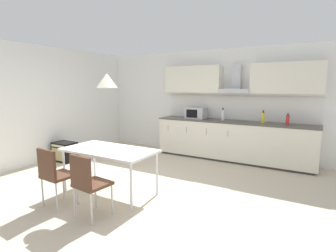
# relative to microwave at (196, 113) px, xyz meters

# --- Properties ---
(ground_plane) EXTENTS (8.57, 8.84, 0.02)m
(ground_plane) POSITION_rel_microwave_xyz_m (0.09, -2.63, -1.08)
(ground_plane) COLOR beige
(wall_back) EXTENTS (6.85, 0.10, 2.62)m
(wall_back) POSITION_rel_microwave_xyz_m (0.09, 0.37, 0.24)
(wall_back) COLOR white
(wall_back) RESTS_ON ground_plane
(wall_left) EXTENTS (0.10, 7.07, 2.62)m
(wall_left) POSITION_rel_microwave_xyz_m (-2.81, -2.63, 0.24)
(wall_left) COLOR white
(wall_left) RESTS_ON ground_plane
(kitchen_counter) EXTENTS (3.62, 0.66, 0.93)m
(kitchen_counter) POSITION_rel_microwave_xyz_m (0.92, 0.00, -0.60)
(kitchen_counter) COLOR #333333
(kitchen_counter) RESTS_ON ground_plane
(backsplash_tile) EXTENTS (3.60, 0.02, 0.57)m
(backsplash_tile) POSITION_rel_microwave_xyz_m (0.92, 0.31, 0.15)
(backsplash_tile) COLOR silver
(backsplash_tile) RESTS_ON kitchen_counter
(upper_wall_cabinets) EXTENTS (3.60, 0.40, 0.65)m
(upper_wall_cabinets) POSITION_rel_microwave_xyz_m (0.92, 0.15, 0.82)
(upper_wall_cabinets) COLOR silver
(microwave) EXTENTS (0.48, 0.35, 0.28)m
(microwave) POSITION_rel_microwave_xyz_m (0.00, 0.00, 0.00)
(microwave) COLOR #ADADB2
(microwave) RESTS_ON kitchen_counter
(bottle_yellow) EXTENTS (0.08, 0.08, 0.28)m
(bottle_yellow) POSITION_rel_microwave_xyz_m (1.59, -0.00, -0.02)
(bottle_yellow) COLOR yellow
(bottle_yellow) RESTS_ON kitchen_counter
(bottle_red) EXTENTS (0.08, 0.08, 0.24)m
(bottle_red) POSITION_rel_microwave_xyz_m (2.08, 0.04, -0.04)
(bottle_red) COLOR red
(bottle_red) RESTS_ON kitchen_counter
(bottle_white) EXTENTS (0.07, 0.07, 0.30)m
(bottle_white) POSITION_rel_microwave_xyz_m (0.68, 0.03, -0.01)
(bottle_white) COLOR white
(bottle_white) RESTS_ON kitchen_counter
(dining_table) EXTENTS (1.49, 0.78, 0.74)m
(dining_table) POSITION_rel_microwave_xyz_m (-0.19, -2.91, -0.38)
(dining_table) COLOR white
(dining_table) RESTS_ON ground_plane
(chair_near_left) EXTENTS (0.42, 0.42, 0.87)m
(chair_near_left) POSITION_rel_microwave_xyz_m (-0.54, -3.68, -0.53)
(chair_near_left) COLOR #4C2D1E
(chair_near_left) RESTS_ON ground_plane
(chair_near_right) EXTENTS (0.43, 0.43, 0.87)m
(chair_near_right) POSITION_rel_microwave_xyz_m (0.13, -3.68, -0.53)
(chair_near_right) COLOR #4C2D1E
(chair_near_right) RESTS_ON ground_plane
(guitar_amp) EXTENTS (0.52, 0.37, 0.44)m
(guitar_amp) POSITION_rel_microwave_xyz_m (-2.41, -2.03, -0.85)
(guitar_amp) COLOR black
(guitar_amp) RESTS_ON ground_plane
(pendant_lamp) EXTENTS (0.32, 0.32, 0.22)m
(pendant_lamp) POSITION_rel_microwave_xyz_m (-0.19, -2.91, 0.75)
(pendant_lamp) COLOR silver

